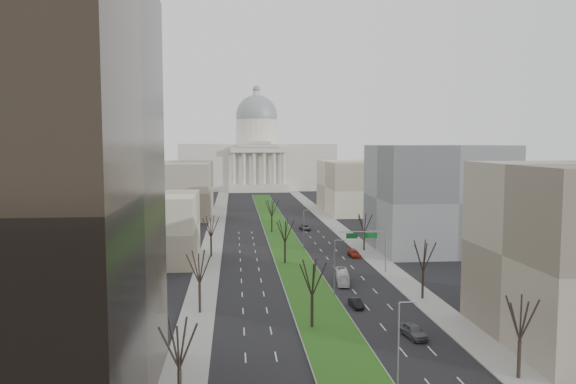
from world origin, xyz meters
TOP-DOWN VIEW (x-y plane):
  - ground at (0.00, 120.00)m, footprint 600.00×600.00m
  - median at (0.00, 118.99)m, footprint 8.00×222.03m
  - sidewalk_left at (-17.50, 95.00)m, footprint 5.00×330.00m
  - sidewalk_right at (17.50, 95.00)m, footprint 5.00×330.00m
  - capitol at (0.00, 269.59)m, footprint 80.00×46.00m
  - building_beige_left at (-33.00, 85.00)m, footprint 26.00×22.00m
  - building_grey_right at (34.00, 92.00)m, footprint 28.00×26.00m
  - building_far_left at (-35.00, 160.00)m, footprint 30.00×40.00m
  - building_far_right at (35.00, 165.00)m, footprint 30.00×40.00m
  - tree_left_near at (-17.20, 18.00)m, footprint 5.10×5.10m
  - tree_left_mid at (-17.20, 48.00)m, footprint 5.40×5.40m
  - tree_left_far at (-17.20, 88.00)m, footprint 5.28×5.28m
  - tree_right_near at (17.20, 22.00)m, footprint 5.16×5.16m
  - tree_right_mid at (17.20, 52.00)m, footprint 5.52×5.52m
  - tree_right_far at (17.20, 92.00)m, footprint 5.04×5.04m
  - tree_median_a at (-2.00, 40.00)m, footprint 5.40×5.40m
  - tree_median_b at (-2.00, 80.00)m, footprint 5.40×5.40m
  - tree_median_c at (-2.00, 120.00)m, footprint 5.40×5.40m
  - streetlamp_median_a at (3.76, 20.00)m, footprint 1.90×0.20m
  - streetlamp_median_b at (3.76, 55.00)m, footprint 1.90×0.20m
  - streetlamp_median_c at (3.76, 95.00)m, footprint 1.90×0.20m
  - mast_arm_signs at (13.49, 70.03)m, footprint 9.12×0.24m
  - car_grey_near at (10.28, 35.21)m, footprint 2.84×5.31m
  - car_black at (5.86, 48.70)m, footprint 1.75×4.15m
  - car_red at (13.50, 85.59)m, footprint 2.31×5.14m
  - car_grey_far at (7.65, 123.71)m, footprint 2.80×5.57m
  - box_van at (6.62, 63.11)m, footprint 2.99×8.35m

SIDE VIEW (x-z plane):
  - ground at x=0.00m, z-range 0.00..0.00m
  - sidewalk_left at x=-17.50m, z-range 0.00..0.15m
  - sidewalk_right at x=17.50m, z-range 0.00..0.15m
  - median at x=0.00m, z-range 0.00..0.20m
  - car_black at x=5.86m, z-range 0.00..1.33m
  - car_red at x=13.50m, z-range 0.00..1.46m
  - car_grey_far at x=7.65m, z-range 0.00..1.51m
  - car_grey_near at x=10.28m, z-range 0.00..1.72m
  - box_van at x=6.62m, z-range 0.00..2.28m
  - streetlamp_median_a at x=3.76m, z-range 0.23..9.39m
  - streetlamp_median_b at x=3.76m, z-range 0.23..9.39m
  - streetlamp_median_c at x=3.76m, z-range 0.23..9.39m
  - mast_arm_signs at x=13.49m, z-range 2.06..10.15m
  - tree_right_far at x=17.20m, z-range 1.99..11.07m
  - tree_left_near at x=-17.20m, z-range 2.02..11.20m
  - tree_right_near at x=17.20m, z-range 2.04..11.33m
  - tree_left_far at x=-17.20m, z-range 2.09..11.59m
  - tree_left_mid at x=-17.20m, z-range 2.14..11.86m
  - tree_median_a at x=-2.00m, z-range 2.14..11.86m
  - tree_median_b at x=-2.00m, z-range 2.14..11.86m
  - tree_median_c at x=-2.00m, z-range 2.14..11.86m
  - building_beige_left at x=-33.00m, z-range 0.00..14.00m
  - tree_right_mid at x=17.20m, z-range 2.19..12.12m
  - building_far_left at x=-35.00m, z-range 0.00..18.00m
  - building_far_right at x=35.00m, z-range 0.00..18.00m
  - building_grey_right at x=34.00m, z-range 0.00..24.00m
  - capitol at x=0.00m, z-range -11.19..43.81m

